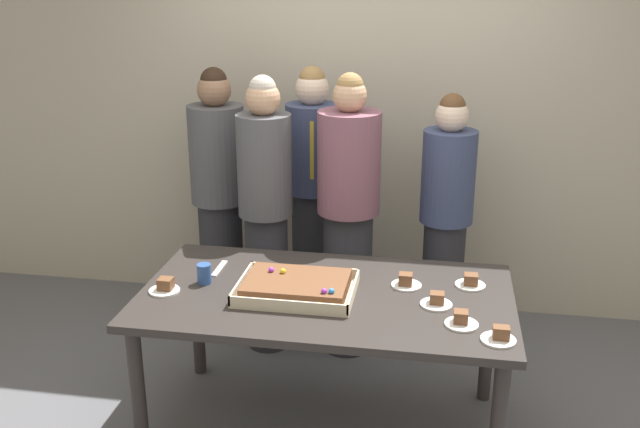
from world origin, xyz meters
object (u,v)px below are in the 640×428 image
Objects in this scene: person_green_shirt_behind at (312,193)px; person_striped_tie_right at (219,194)px; person_far_right_suit at (348,215)px; person_back_corner at (266,212)px; sheet_cake at (297,287)px; plated_slice_near_left at (471,282)px; plated_slice_far_left at (500,336)px; person_serving_front at (446,218)px; plated_slice_center_back at (406,282)px; plated_slice_near_right at (437,301)px; plated_slice_far_right at (461,321)px; party_table at (326,308)px; plated_slice_center_front at (165,287)px; drink_cup_nearest at (204,274)px; cake_server_utensil at (219,269)px.

person_green_shirt_behind reaches higher than person_striped_tie_right.
person_back_corner is at bearing -76.27° from person_far_right_suit.
sheet_cake reaches higher than plated_slice_near_left.
person_serving_front is (-0.24, 1.40, 0.03)m from plated_slice_far_left.
plated_slice_near_right is at bearing -50.47° from plated_slice_center_back.
person_green_shirt_behind reaches higher than plated_slice_near_left.
plated_slice_far_right is 1.54m from person_back_corner.
party_table is 0.42m from plated_slice_center_back.
plated_slice_center_front is 1.78m from person_serving_front.
person_back_corner is (0.12, 0.80, 0.06)m from drink_cup_nearest.
plated_slice_center_back is at bearing 12.57° from plated_slice_center_front.
sheet_cake is 0.33× the size of person_green_shirt_behind.
plated_slice_near_left is 1.00× the size of plated_slice_near_right.
person_green_shirt_behind reaches higher than plated_slice_far_right.
plated_slice_near_right is 0.09× the size of person_green_shirt_behind.
plated_slice_near_right is at bearing -2.77° from drink_cup_nearest.
plated_slice_center_back reaches higher than party_table.
party_table is 1.06× the size of person_green_shirt_behind.
cake_server_utensil is (-1.24, 0.41, -0.02)m from plated_slice_far_right.
person_far_right_suit reaches higher than sheet_cake.
plated_slice_center_back is 1.28m from person_green_shirt_behind.
person_back_corner is at bearing 137.82° from plated_slice_far_right.
plated_slice_near_left is 0.09× the size of person_green_shirt_behind.
plated_slice_near_left is 1.50× the size of drink_cup_nearest.
person_green_shirt_behind is at bearing 122.89° from plated_slice_near_right.
person_green_shirt_behind is 1.00× the size of person_back_corner.
party_table is 0.54m from plated_slice_near_right.
person_far_right_suit is (-0.70, 0.66, 0.09)m from plated_slice_near_left.
plated_slice_center_back is 0.82m from person_far_right_suit.
plated_slice_far_left is 1.91m from person_green_shirt_behind.
plated_slice_far_left is at bearing -48.74° from plated_slice_center_back.
person_striped_tie_right reaches higher than plated_slice_far_left.
person_back_corner is at bearing -33.49° from person_green_shirt_behind.
person_far_right_suit is (0.59, 0.67, 0.10)m from cake_server_utensil.
person_striped_tie_right is 0.93m from person_far_right_suit.
plated_slice_far_left is 1.73m from person_back_corner.
plated_slice_near_left is 0.09× the size of person_back_corner.
drink_cup_nearest is 0.06× the size of person_serving_front.
drink_cup_nearest reaches higher than plated_slice_far_left.
plated_slice_far_left is at bearing -23.05° from party_table.
person_striped_tie_right is (-1.27, 1.00, 0.08)m from plated_slice_center_back.
plated_slice_far_right is 1.28m from person_serving_front.
plated_slice_near_right reaches higher than cake_server_utensil.
plated_slice_near_right is 1.00× the size of plated_slice_far_left.
person_green_shirt_behind is (0.33, 1.21, 0.06)m from drink_cup_nearest.
sheet_cake reaches higher than plated_slice_center_front.
party_table is at bearing -164.05° from plated_slice_near_left.
plated_slice_far_left is (0.27, -0.30, 0.00)m from plated_slice_near_right.
plated_slice_center_back is 0.09× the size of person_back_corner.
person_far_right_suit is at bearing 90.46° from party_table.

